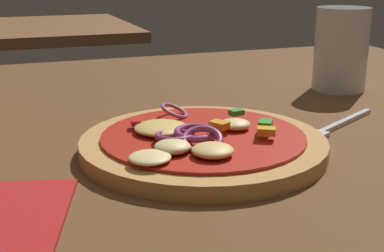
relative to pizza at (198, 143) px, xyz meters
The scene contains 4 objects.
dining_table 0.03m from the pizza, 68.49° to the left, with size 1.12×1.02×0.03m.
pizza is the anchor object (origin of this frame).
fork 0.16m from the pizza, ahead, with size 0.15×0.09×0.01m.
beer_glass 0.32m from the pizza, 32.82° to the left, with size 0.07×0.07×0.11m.
Camera 1 is at (-0.17, -0.45, 0.20)m, focal length 50.67 mm.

